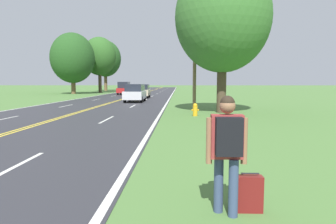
{
  "coord_description": "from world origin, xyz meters",
  "views": [
    {
      "loc": [
        6.62,
        0.96,
        1.97
      ],
      "look_at": [
        6.22,
        11.73,
        0.9
      ],
      "focal_mm": 32.0,
      "sensor_mm": 36.0,
      "label": 1
    }
  ],
  "objects_px": {
    "car_silver_van_mid_far": "(135,92)",
    "car_champagne_suv_receding": "(142,91)",
    "fire_hydrant": "(195,109)",
    "tree_behind_sign": "(105,59)",
    "tree_mid_treeline": "(223,18)",
    "suitcase": "(249,194)",
    "hitchhiker_person": "(227,143)",
    "car_red_van_distant": "(124,88)",
    "tree_right_cluster": "(99,56)",
    "tree_left_verge": "(73,58)"
  },
  "relations": [
    {
      "from": "hitchhiker_person",
      "to": "tree_left_verge",
      "type": "bearing_deg",
      "value": 21.71
    },
    {
      "from": "suitcase",
      "to": "hitchhiker_person",
      "type": "bearing_deg",
      "value": 111.08
    },
    {
      "from": "car_champagne_suv_receding",
      "to": "car_red_van_distant",
      "type": "xyz_separation_m",
      "value": [
        -4.27,
        10.47,
        0.14
      ]
    },
    {
      "from": "tree_behind_sign",
      "to": "car_champagne_suv_receding",
      "type": "height_order",
      "value": "tree_behind_sign"
    },
    {
      "from": "fire_hydrant",
      "to": "car_silver_van_mid_far",
      "type": "xyz_separation_m",
      "value": [
        -5.42,
        12.67,
        0.56
      ]
    },
    {
      "from": "tree_mid_treeline",
      "to": "tree_right_cluster",
      "type": "relative_size",
      "value": 0.92
    },
    {
      "from": "suitcase",
      "to": "tree_right_cluster",
      "type": "relative_size",
      "value": 0.06
    },
    {
      "from": "fire_hydrant",
      "to": "tree_behind_sign",
      "type": "xyz_separation_m",
      "value": [
        -17.92,
        51.09,
        6.96
      ]
    },
    {
      "from": "tree_left_verge",
      "to": "car_red_van_distant",
      "type": "height_order",
      "value": "tree_left_verge"
    },
    {
      "from": "suitcase",
      "to": "tree_behind_sign",
      "type": "height_order",
      "value": "tree_behind_sign"
    },
    {
      "from": "hitchhiker_person",
      "to": "suitcase",
      "type": "height_order",
      "value": "hitchhiker_person"
    },
    {
      "from": "tree_behind_sign",
      "to": "tree_mid_treeline",
      "type": "distance_m",
      "value": 52.84
    },
    {
      "from": "suitcase",
      "to": "fire_hydrant",
      "type": "relative_size",
      "value": 0.81
    },
    {
      "from": "tree_behind_sign",
      "to": "tree_right_cluster",
      "type": "relative_size",
      "value": 1.1
    },
    {
      "from": "tree_behind_sign",
      "to": "tree_mid_treeline",
      "type": "height_order",
      "value": "tree_behind_sign"
    },
    {
      "from": "car_champagne_suv_receding",
      "to": "suitcase",
      "type": "bearing_deg",
      "value": 8.17
    },
    {
      "from": "suitcase",
      "to": "car_silver_van_mid_far",
      "type": "distance_m",
      "value": 26.37
    },
    {
      "from": "hitchhiker_person",
      "to": "fire_hydrant",
      "type": "bearing_deg",
      "value": -1.4
    },
    {
      "from": "tree_mid_treeline",
      "to": "car_silver_van_mid_far",
      "type": "distance_m",
      "value": 13.81
    },
    {
      "from": "tree_mid_treeline",
      "to": "tree_right_cluster",
      "type": "xyz_separation_m",
      "value": [
        -17.86,
        37.08,
        0.77
      ]
    },
    {
      "from": "tree_mid_treeline",
      "to": "car_champagne_suv_receding",
      "type": "xyz_separation_m",
      "value": [
        -7.43,
        18.18,
        -5.16
      ]
    },
    {
      "from": "car_red_van_distant",
      "to": "car_champagne_suv_receding",
      "type": "bearing_deg",
      "value": -160.19
    },
    {
      "from": "tree_left_verge",
      "to": "tree_mid_treeline",
      "type": "height_order",
      "value": "tree_left_verge"
    },
    {
      "from": "tree_left_verge",
      "to": "tree_right_cluster",
      "type": "relative_size",
      "value": 0.99
    },
    {
      "from": "car_red_van_distant",
      "to": "tree_right_cluster",
      "type": "bearing_deg",
      "value": 33.77
    },
    {
      "from": "tree_right_cluster",
      "to": "car_champagne_suv_receding",
      "type": "height_order",
      "value": "tree_right_cluster"
    },
    {
      "from": "hitchhiker_person",
      "to": "fire_hydrant",
      "type": "height_order",
      "value": "hitchhiker_person"
    },
    {
      "from": "hitchhiker_person",
      "to": "tree_right_cluster",
      "type": "height_order",
      "value": "tree_right_cluster"
    },
    {
      "from": "tree_right_cluster",
      "to": "car_champagne_suv_receding",
      "type": "xyz_separation_m",
      "value": [
        10.43,
        -18.91,
        -5.93
      ]
    },
    {
      "from": "suitcase",
      "to": "tree_behind_sign",
      "type": "relative_size",
      "value": 0.05
    },
    {
      "from": "fire_hydrant",
      "to": "car_champagne_suv_receding",
      "type": "relative_size",
      "value": 0.17
    },
    {
      "from": "suitcase",
      "to": "car_silver_van_mid_far",
      "type": "relative_size",
      "value": 0.13
    },
    {
      "from": "suitcase",
      "to": "tree_left_verge",
      "type": "height_order",
      "value": "tree_left_verge"
    },
    {
      "from": "car_silver_van_mid_far",
      "to": "car_red_van_distant",
      "type": "height_order",
      "value": "car_red_van_distant"
    },
    {
      "from": "car_silver_van_mid_far",
      "to": "suitcase",
      "type": "bearing_deg",
      "value": 11.59
    },
    {
      "from": "fire_hydrant",
      "to": "tree_mid_treeline",
      "type": "distance_m",
      "value": 6.33
    },
    {
      "from": "tree_behind_sign",
      "to": "car_silver_van_mid_far",
      "type": "relative_size",
      "value": 2.44
    },
    {
      "from": "tree_behind_sign",
      "to": "car_silver_van_mid_far",
      "type": "bearing_deg",
      "value": -71.98
    },
    {
      "from": "suitcase",
      "to": "car_champagne_suv_receding",
      "type": "xyz_separation_m",
      "value": [
        -5.76,
        33.36,
        0.64
      ]
    },
    {
      "from": "tree_right_cluster",
      "to": "tree_mid_treeline",
      "type": "bearing_deg",
      "value": -64.28
    },
    {
      "from": "suitcase",
      "to": "tree_mid_treeline",
      "type": "distance_m",
      "value": 16.33
    },
    {
      "from": "suitcase",
      "to": "tree_mid_treeline",
      "type": "height_order",
      "value": "tree_mid_treeline"
    },
    {
      "from": "hitchhiker_person",
      "to": "fire_hydrant",
      "type": "xyz_separation_m",
      "value": [
        0.24,
        13.25,
        -0.71
      ]
    },
    {
      "from": "tree_behind_sign",
      "to": "car_champagne_suv_receding",
      "type": "relative_size",
      "value": 2.65
    },
    {
      "from": "tree_behind_sign",
      "to": "car_red_van_distant",
      "type": "bearing_deg",
      "value": -68.49
    },
    {
      "from": "hitchhiker_person",
      "to": "car_champagne_suv_receding",
      "type": "height_order",
      "value": "hitchhiker_person"
    },
    {
      "from": "car_champagne_suv_receding",
      "to": "car_red_van_distant",
      "type": "distance_m",
      "value": 11.3
    },
    {
      "from": "car_silver_van_mid_far",
      "to": "car_champagne_suv_receding",
      "type": "distance_m",
      "value": 7.59
    },
    {
      "from": "tree_left_verge",
      "to": "tree_mid_treeline",
      "type": "bearing_deg",
      "value": -56.16
    },
    {
      "from": "tree_mid_treeline",
      "to": "tree_left_verge",
      "type": "bearing_deg",
      "value": 123.84
    }
  ]
}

